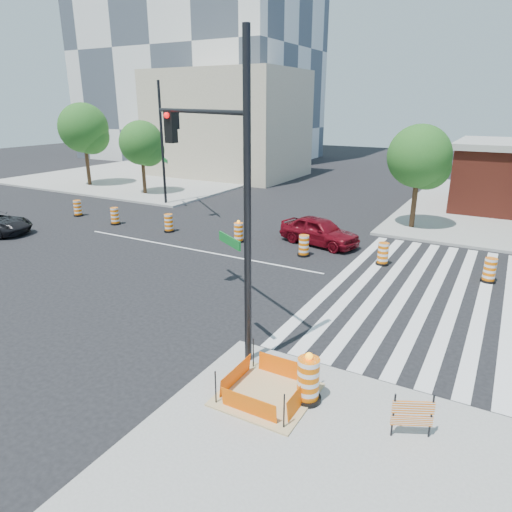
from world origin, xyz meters
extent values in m
plane|color=black|center=(0.00, 0.00, 0.00)|extent=(120.00, 120.00, 0.00)
cube|color=gray|center=(-18.00, 18.00, 0.07)|extent=(22.00, 22.00, 0.15)
cube|color=silver|center=(7.80, 0.00, 0.01)|extent=(0.45, 13.50, 0.01)
cube|color=silver|center=(8.70, 0.00, 0.01)|extent=(0.45, 13.50, 0.01)
cube|color=silver|center=(9.60, 0.00, 0.01)|extent=(0.45, 13.50, 0.01)
cube|color=silver|center=(10.50, 0.00, 0.01)|extent=(0.45, 13.50, 0.01)
cube|color=silver|center=(11.40, 0.00, 0.01)|extent=(0.45, 13.50, 0.01)
cube|color=silver|center=(12.30, 0.00, 0.01)|extent=(0.45, 13.50, 0.01)
cube|color=silver|center=(13.20, 0.00, 0.01)|extent=(0.45, 13.50, 0.01)
cube|color=silver|center=(14.10, 0.00, 0.01)|extent=(0.45, 13.50, 0.01)
cube|color=silver|center=(0.00, 0.00, 0.01)|extent=(14.00, 0.12, 0.01)
cube|color=tan|center=(9.00, -9.00, 0.17)|extent=(2.20, 2.20, 0.05)
cube|color=#F35B04|center=(9.00, -9.90, 0.43)|extent=(1.44, 0.02, 0.55)
cube|color=#F35B04|center=(9.00, -8.10, 0.43)|extent=(1.44, 0.02, 0.55)
cube|color=#F35B04|center=(8.10, -9.00, 0.43)|extent=(0.02, 1.44, 0.55)
cube|color=#F35B04|center=(9.90, -9.00, 0.43)|extent=(0.02, 1.44, 0.55)
cylinder|color=black|center=(8.10, -9.90, 0.60)|extent=(0.04, 0.04, 0.90)
cylinder|color=black|center=(9.90, -9.90, 0.60)|extent=(0.04, 0.04, 0.90)
cylinder|color=black|center=(8.10, -8.10, 0.60)|extent=(0.04, 0.04, 0.90)
cylinder|color=black|center=(9.90, -8.10, 0.60)|extent=(0.04, 0.04, 0.90)
cube|color=tan|center=(-12.00, 22.00, 5.00)|extent=(14.00, 10.00, 10.00)
imported|color=#610812|center=(5.16, 3.94, 0.73)|extent=(4.54, 2.62, 1.45)
cylinder|color=black|center=(7.75, -7.78, 4.42)|extent=(0.19, 0.19, 8.54)
cylinder|color=black|center=(5.02, -6.11, 6.77)|extent=(5.54, 3.44, 0.13)
cube|color=black|center=(3.10, -4.95, 6.24)|extent=(0.34, 0.30, 1.07)
sphere|color=#FF0C0C|center=(3.10, -5.13, 6.61)|extent=(0.19, 0.19, 0.19)
cube|color=#0C591E|center=(6.84, -7.22, 3.35)|extent=(1.12, 0.70, 0.27)
cylinder|color=black|center=(-8.19, 7.67, 4.30)|extent=(0.19, 0.19, 8.31)
cylinder|color=black|center=(-5.80, 5.67, 6.59)|extent=(4.85, 4.10, 0.12)
cube|color=black|center=(-4.13, 4.27, 6.07)|extent=(0.33, 0.29, 1.04)
sphere|color=#FF0C0C|center=(-4.13, 4.09, 6.43)|extent=(0.19, 0.19, 0.19)
cube|color=#0C591E|center=(-7.39, 7.01, 3.27)|extent=(0.98, 0.83, 0.26)
cylinder|color=black|center=(9.95, -8.70, 0.21)|extent=(0.67, 0.67, 0.11)
cylinder|color=orange|center=(9.95, -8.70, 0.76)|extent=(0.54, 0.54, 1.06)
sphere|color=#FF990C|center=(9.95, -8.70, 1.38)|extent=(0.18, 0.18, 0.18)
cube|color=orange|center=(12.38, -8.77, 0.88)|extent=(0.82, 0.43, 0.29)
cube|color=orange|center=(12.38, -8.77, 0.55)|extent=(0.82, 0.43, 0.23)
cylinder|color=black|center=(12.02, -8.94, 0.67)|extent=(0.04, 0.04, 1.05)
cylinder|color=black|center=(12.74, -8.59, 0.67)|extent=(0.04, 0.04, 1.05)
cylinder|color=#382314|center=(-19.12, 10.40, 2.22)|extent=(0.32, 0.32, 4.43)
sphere|color=#164E19|center=(-19.12, 10.40, 4.99)|extent=(4.16, 4.16, 4.16)
sphere|color=#164E19|center=(-18.62, 10.69, 4.30)|extent=(3.05, 3.05, 3.05)
sphere|color=#164E19|center=(-19.51, 10.20, 4.57)|extent=(2.77, 2.77, 2.77)
cylinder|color=#382314|center=(-12.11, 9.80, 1.81)|extent=(0.28, 0.28, 3.62)
sphere|color=#164E19|center=(-12.11, 9.80, 4.07)|extent=(3.39, 3.39, 3.39)
sphere|color=#164E19|center=(-11.67, 10.06, 3.50)|extent=(2.49, 2.49, 2.49)
sphere|color=#164E19|center=(-12.46, 9.62, 3.73)|extent=(2.26, 2.26, 2.26)
cylinder|color=#382314|center=(8.74, 9.44, 1.86)|extent=(0.29, 0.29, 3.73)
sphere|color=#164E19|center=(8.74, 9.44, 4.20)|extent=(3.50, 3.50, 3.50)
sphere|color=#164E19|center=(9.19, 9.71, 3.61)|extent=(2.56, 2.56, 2.56)
sphere|color=#164E19|center=(8.37, 9.26, 3.85)|extent=(2.33, 2.33, 2.33)
cylinder|color=black|center=(-10.90, 2.16, 0.05)|extent=(0.60, 0.60, 0.10)
cylinder|color=orange|center=(-10.90, 2.16, 0.55)|extent=(0.48, 0.48, 0.95)
cylinder|color=black|center=(-7.17, 1.77, 0.05)|extent=(0.60, 0.60, 0.10)
cylinder|color=orange|center=(-7.17, 1.77, 0.55)|extent=(0.48, 0.48, 0.95)
cylinder|color=black|center=(-3.23, 2.05, 0.05)|extent=(0.60, 0.60, 0.10)
cylinder|color=orange|center=(-3.23, 2.05, 0.55)|extent=(0.48, 0.48, 0.95)
cylinder|color=black|center=(1.27, 2.30, 0.05)|extent=(0.60, 0.60, 0.10)
cylinder|color=orange|center=(1.27, 2.30, 0.55)|extent=(0.48, 0.48, 0.95)
sphere|color=#FF990C|center=(1.27, 2.30, 1.10)|extent=(0.16, 0.16, 0.16)
cylinder|color=black|center=(5.23, 1.83, 0.05)|extent=(0.60, 0.60, 0.10)
cylinder|color=orange|center=(5.23, 1.83, 0.55)|extent=(0.48, 0.48, 0.95)
cylinder|color=black|center=(8.86, 2.43, 0.05)|extent=(0.60, 0.60, 0.10)
cylinder|color=orange|center=(8.86, 2.43, 0.55)|extent=(0.48, 0.48, 0.95)
cylinder|color=black|center=(13.22, 2.44, 0.05)|extent=(0.60, 0.60, 0.10)
cylinder|color=orange|center=(13.22, 2.44, 0.55)|extent=(0.48, 0.48, 0.95)
camera|label=1|loc=(13.46, -17.47, 7.00)|focal=32.00mm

